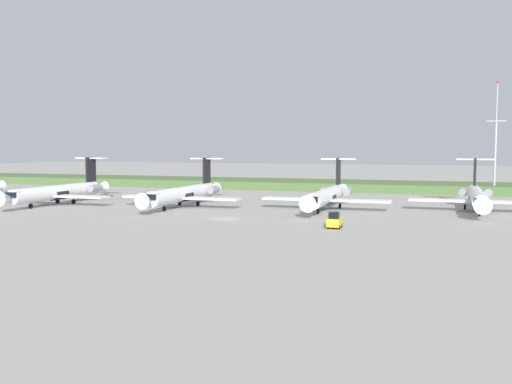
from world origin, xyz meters
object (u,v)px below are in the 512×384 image
(regional_jet_third, at_px, (184,193))
(baggage_tug, at_px, (335,221))
(regional_jet_second, at_px, (59,191))
(antenna_mast, at_px, (495,148))
(regional_jet_fourth, at_px, (328,195))
(regional_jet_fifth, at_px, (477,196))

(regional_jet_third, height_order, baggage_tug, regional_jet_third)
(regional_jet_second, distance_m, antenna_mast, 97.14)
(regional_jet_fourth, xyz_separation_m, antenna_mast, (30.96, 42.74, 8.33))
(regional_jet_third, relative_size, regional_jet_fourth, 1.00)
(regional_jet_second, bearing_deg, regional_jet_fifth, 10.35)
(antenna_mast, bearing_deg, regional_jet_third, -140.48)
(regional_jet_third, bearing_deg, regional_jet_fifth, 10.97)
(regional_jet_second, relative_size, antenna_mast, 1.18)
(regional_jet_fourth, height_order, antenna_mast, antenna_mast)
(regional_jet_fourth, distance_m, regional_jet_fifth, 25.93)
(regional_jet_fourth, xyz_separation_m, regional_jet_fifth, (25.33, 5.55, 0.00))
(regional_jet_second, relative_size, regional_jet_fifth, 1.00)
(regional_jet_second, bearing_deg, baggage_tug, -14.51)
(regional_jet_third, height_order, regional_jet_fifth, same)
(regional_jet_third, bearing_deg, regional_jet_fourth, 9.61)
(regional_jet_second, bearing_deg, regional_jet_third, 9.05)
(regional_jet_third, bearing_deg, regional_jet_second, -170.95)
(regional_jet_second, height_order, regional_jet_third, same)
(baggage_tug, bearing_deg, regional_jet_third, 149.62)
(regional_jet_fifth, height_order, baggage_tug, regional_jet_fifth)
(regional_jet_second, xyz_separation_m, regional_jet_third, (24.95, 3.98, 0.00))
(regional_jet_second, bearing_deg, antenna_mast, 31.91)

